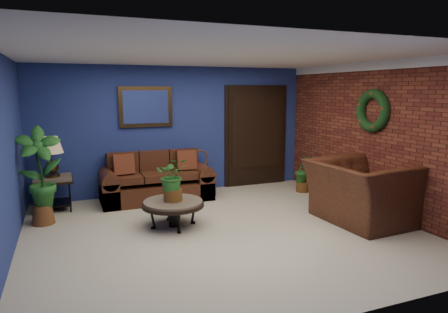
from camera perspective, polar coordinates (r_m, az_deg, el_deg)
name	(u,v)px	position (r m, az deg, el deg)	size (l,w,h in m)	color
floor	(223,231)	(5.94, -0.19, -10.59)	(5.50, 5.50, 0.00)	#BDB39C
wall_back	(176,130)	(8.00, -6.82, 3.76)	(5.50, 0.04, 2.50)	navy
wall_left	(3,159)	(5.30, -29.07, -0.30)	(0.04, 5.00, 2.50)	navy
wall_right_brick	(376,138)	(7.11, 20.88, 2.49)	(0.04, 5.00, 2.50)	brown
ceiling	(223,56)	(5.60, -0.21, 14.20)	(5.50, 5.00, 0.02)	white
crown_molding	(379,65)	(7.06, 21.28, 12.03)	(0.03, 5.00, 0.14)	white
wall_mirror	(146,107)	(7.79, -11.10, 6.97)	(1.02, 0.06, 0.77)	#463218
closet_door	(256,137)	(8.61, 4.60, 2.86)	(1.44, 0.06, 2.18)	black
wreath	(373,111)	(7.08, 20.47, 6.14)	(0.72, 0.72, 0.16)	black
sofa	(156,184)	(7.63, -9.72, -3.86)	(2.02, 0.87, 0.91)	#4D2716
coffee_table	(173,204)	(6.08, -7.29, -6.81)	(0.93, 0.93, 0.40)	#514D47
end_table	(53,185)	(7.42, -23.20, -3.71)	(0.64, 0.64, 0.58)	#514D47
table_lamp	(51,152)	(7.32, -23.49, 0.62)	(0.40, 0.40, 0.66)	#463218
side_chair	(203,170)	(7.86, -3.05, -1.89)	(0.42, 0.42, 0.87)	#533017
armchair	(361,192)	(6.56, 18.96, -4.84)	(1.46, 1.28, 0.95)	#4D2716
coffee_plant	(172,177)	(5.97, -7.37, -2.99)	(0.54, 0.49, 0.66)	brown
floor_plant	(303,174)	(8.20, 11.22, -2.40)	(0.39, 0.35, 0.74)	brown
tall_plant	(40,172)	(6.64, -24.82, -1.99)	(0.70, 0.50, 1.51)	brown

